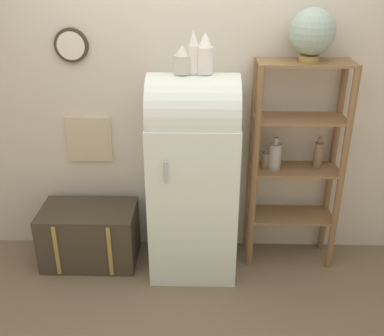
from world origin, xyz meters
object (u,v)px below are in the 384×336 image
globe (312,32)px  vase_right (205,55)px  vase_left (182,60)px  vase_center (193,53)px  refrigerator (193,173)px  suitcase_trunk (90,235)px

globe → vase_right: globe is taller
vase_left → vase_center: (0.07, -0.00, 0.05)m
globe → vase_left: size_ratio=1.86×
vase_left → globe: bearing=8.0°
vase_center → vase_right: 0.08m
refrigerator → suitcase_trunk: bearing=177.8°
vase_right → vase_center: bearing=-177.0°
refrigerator → vase_right: (0.08, -0.01, 0.87)m
refrigerator → suitcase_trunk: (-0.83, 0.03, -0.58)m
suitcase_trunk → vase_right: (0.91, -0.04, 1.45)m
vase_left → vase_right: vase_right is taller
suitcase_trunk → vase_center: (0.83, -0.04, 1.46)m
refrigerator → vase_left: 0.84m
suitcase_trunk → vase_left: vase_left is taller
refrigerator → vase_center: bearing=-100.4°
vase_center → refrigerator: bearing=79.6°
refrigerator → vase_left: vase_left is taller
refrigerator → suitcase_trunk: 1.02m
globe → suitcase_trunk: bearing=-177.2°
vase_left → vase_right: 0.16m
refrigerator → globe: (0.79, 0.11, 1.00)m
globe → vase_left: (-0.86, -0.12, -0.17)m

